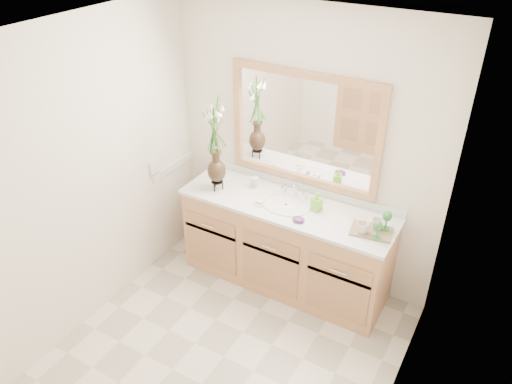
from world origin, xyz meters
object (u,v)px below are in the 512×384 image
Objects in this scene: flower_vase at (215,135)px; tray at (371,231)px; soap_bottle at (317,202)px; tumbler at (255,182)px.

flower_vase reaches higher than tray.
tumbler is at bearing -169.50° from soap_bottle.
tray is (0.49, -0.07, -0.07)m from soap_bottle.
flower_vase reaches higher than soap_bottle.
tumbler is (0.26, 0.20, -0.47)m from flower_vase.
flower_vase is at bearing 173.11° from tray.
tray is at bearing 2.40° from flower_vase.
soap_bottle is 0.47× the size of tray.
soap_bottle is at bearing 8.17° from flower_vase.
tumbler reaches higher than tray.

